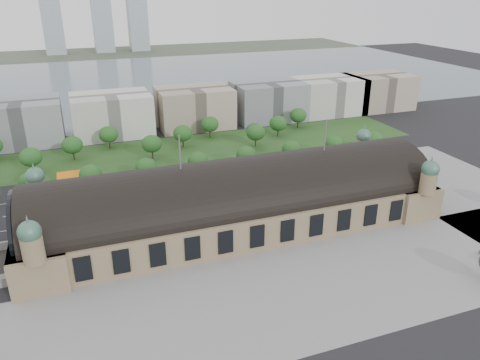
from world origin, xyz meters
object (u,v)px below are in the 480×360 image
object	(u,v)px
traffic_car_5	(269,169)
parked_car_1	(22,232)
parked_car_6	(133,211)
petrol_station	(76,175)
pedestrian_1	(479,252)
parked_car_3	(65,225)
bus_mid	(251,185)
bus_east	(295,177)
traffic_car_4	(215,189)
parked_car_2	(91,222)
traffic_car_2	(22,216)
parked_car_5	(175,207)
traffic_car_3	(162,189)
bus_west	(168,201)
traffic_car_1	(17,208)
parked_car_0	(35,227)
parked_car_4	(159,210)

from	to	relation	value
traffic_car_5	parked_car_1	xyz separation A→B (m)	(-108.63, -26.57, 0.06)
parked_car_6	petrol_station	bearing A→B (deg)	177.80
pedestrian_1	parked_car_3	bearing A→B (deg)	76.39
bus_mid	bus_east	size ratio (longest dim) A/B	1.01
traffic_car_4	parked_car_2	bearing A→B (deg)	-80.75
pedestrian_1	traffic_car_2	bearing A→B (deg)	74.66
parked_car_2	bus_east	bearing A→B (deg)	57.48
parked_car_5	parked_car_1	bearing A→B (deg)	-114.06
traffic_car_2	parked_car_2	bearing A→B (deg)	60.31
traffic_car_3	bus_west	world-z (taller)	bus_west
parked_car_2	traffic_car_5	bearing A→B (deg)	67.95
bus_mid	traffic_car_1	bearing A→B (deg)	78.03
petrol_station	bus_west	world-z (taller)	petrol_station
traffic_car_3	parked_car_1	size ratio (longest dim) A/B	0.82
parked_car_2	bus_west	distance (m)	31.56
traffic_car_1	bus_mid	distance (m)	96.00
traffic_car_1	pedestrian_1	world-z (taller)	pedestrian_1
parked_car_3	parked_car_6	size ratio (longest dim) A/B	0.95
traffic_car_5	parked_car_2	bearing A→B (deg)	101.21
parked_car_2	parked_car_0	bearing A→B (deg)	-136.27
parked_car_1	petrol_station	bearing A→B (deg)	132.92
traffic_car_2	parked_car_5	size ratio (longest dim) A/B	0.85
parked_car_2	petrol_station	bearing A→B (deg)	144.49
traffic_car_1	parked_car_5	bearing A→B (deg)	-108.31
traffic_car_4	bus_east	distance (m)	37.97
traffic_car_4	traffic_car_5	distance (m)	34.94
petrol_station	traffic_car_2	world-z (taller)	petrol_station
parked_car_3	parked_car_5	size ratio (longest dim) A/B	0.88
traffic_car_4	traffic_car_3	bearing A→B (deg)	-114.97
traffic_car_3	traffic_car_1	bearing A→B (deg)	80.54
traffic_car_3	parked_car_5	distance (m)	19.17
parked_car_5	bus_west	distance (m)	4.84
petrol_station	parked_car_4	bearing A→B (deg)	-56.38
petrol_station	bus_mid	world-z (taller)	petrol_station
parked_car_4	bus_west	bearing A→B (deg)	96.41
parked_car_5	bus_west	size ratio (longest dim) A/B	0.44
traffic_car_5	parked_car_5	size ratio (longest dim) A/B	0.77
parked_car_2	bus_mid	world-z (taller)	bus_mid
traffic_car_1	bus_east	xyz separation A→B (m)	(117.78, -11.19, 0.98)
parked_car_1	bus_east	world-z (taller)	bus_east
bus_east	bus_west	bearing A→B (deg)	90.18
petrol_station	parked_car_2	size ratio (longest dim) A/B	3.08
traffic_car_2	parked_car_5	world-z (taller)	parked_car_5
parked_car_2	traffic_car_2	bearing A→B (deg)	-158.57
traffic_car_5	parked_car_3	bearing A→B (deg)	99.60
traffic_car_5	parked_car_2	xyz separation A→B (m)	(-84.90, -26.57, -0.04)
petrol_station	parked_car_6	size ratio (longest dim) A/B	2.76
parked_car_4	parked_car_5	world-z (taller)	parked_car_4
parked_car_2	parked_car_6	size ratio (longest dim) A/B	0.90
traffic_car_5	traffic_car_3	bearing A→B (deg)	90.13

